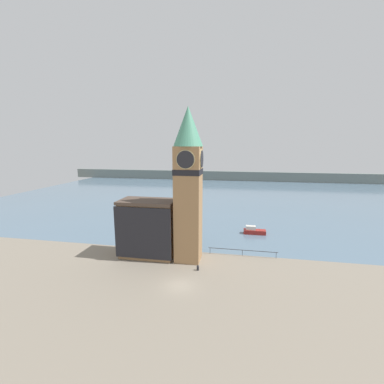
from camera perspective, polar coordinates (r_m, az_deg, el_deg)
The scene contains 8 objects.
ground_plane at distance 37.48m, azimuth -2.77°, elevation -20.05°, with size 160.00×160.00×0.00m, color gray.
water at distance 105.15m, azimuth 6.15°, elevation -0.20°, with size 160.00×120.00×0.00m.
far_shoreline at distance 144.29m, azimuth 7.38°, elevation 3.61°, with size 180.00×3.00×5.00m.
pier_railing at distance 46.51m, azimuth 11.15°, elevation -12.65°, with size 11.90×0.08×1.09m.
clock_tower at distance 41.08m, azimuth -0.83°, elevation 2.30°, with size 4.68×4.68×24.90m.
pier_building at distance 45.16m, azimuth -9.79°, elevation -7.90°, with size 9.55×5.54×9.86m.
boat_near at distance 58.01m, azimuth 13.56°, elevation -8.40°, with size 4.70×1.64×1.74m.
mooring_bollard_near at distance 41.11m, azimuth 1.31°, elevation -16.45°, with size 0.37×0.37×0.81m.
Camera 1 is at (7.52, -31.49, 18.87)m, focal length 24.00 mm.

